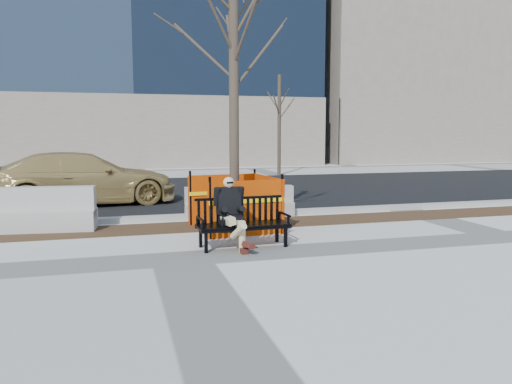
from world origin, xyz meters
TOP-DOWN VIEW (x-y plane):
  - ground at (0.00, 0.00)m, footprint 120.00×120.00m
  - mulch_strip at (0.00, 2.60)m, footprint 40.00×1.20m
  - asphalt_street at (0.00, 8.80)m, footprint 60.00×10.40m
  - curb at (0.00, 3.55)m, footprint 60.00×0.25m
  - bench at (1.15, 0.50)m, footprint 1.67×0.67m
  - seated_man at (0.93, 0.54)m, footprint 0.57×0.90m
  - tree_fence at (1.37, 2.10)m, footprint 2.61×2.61m
  - sedan at (-1.86, 6.63)m, footprint 5.27×2.77m
  - jersey_barrier_left at (-2.99, 3.02)m, footprint 3.24×0.97m
  - jersey_barrier_right at (1.83, 3.56)m, footprint 2.61×0.73m
  - far_tree_right at (6.29, 14.21)m, footprint 2.26×2.26m

SIDE VIEW (x-z plane):
  - ground at x=0.00m, z-range 0.00..0.00m
  - bench at x=1.15m, z-range -0.44..0.44m
  - seated_man at x=0.93m, z-range -0.61..0.61m
  - tree_fence at x=1.37m, z-range -2.96..2.96m
  - sedan at x=-1.86m, z-range -0.73..0.73m
  - jersey_barrier_left at x=-2.99m, z-range -0.46..0.46m
  - jersey_barrier_right at x=1.83m, z-range -0.37..0.37m
  - far_tree_right at x=6.29m, z-range -2.48..2.48m
  - asphalt_street at x=0.00m, z-range 0.00..0.01m
  - mulch_strip at x=0.00m, z-range -0.01..0.01m
  - curb at x=0.00m, z-range 0.00..0.12m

